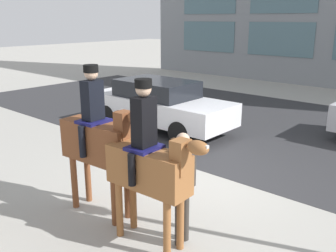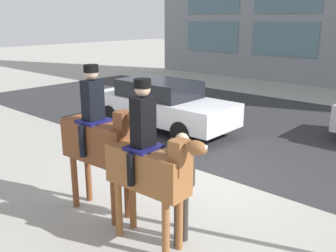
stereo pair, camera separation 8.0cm
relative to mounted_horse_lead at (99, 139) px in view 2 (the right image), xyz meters
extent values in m
plane|color=#9E9B93|center=(0.60, 2.13, -1.36)|extent=(80.00, 80.00, 0.00)
cube|color=#2D2D30|center=(0.60, 6.88, -1.35)|extent=(25.61, 8.50, 0.01)
cube|color=slate|center=(-8.41, 14.96, 0.88)|extent=(3.61, 0.02, 1.71)
cube|color=slate|center=(-3.90, 14.96, 0.88)|extent=(3.61, 0.02, 1.71)
cube|color=brown|center=(-0.03, 0.00, -0.06)|extent=(1.40, 0.53, 0.66)
cylinder|color=brown|center=(0.45, 0.19, -0.88)|extent=(0.11, 0.11, 0.96)
cylinder|color=brown|center=(0.47, -0.12, -0.88)|extent=(0.11, 0.11, 0.96)
cylinder|color=brown|center=(-0.54, 0.12, -0.88)|extent=(0.11, 0.11, 0.96)
cylinder|color=brown|center=(-0.52, -0.19, -0.88)|extent=(0.11, 0.11, 0.96)
cube|color=brown|center=(0.57, 0.04, 0.29)|extent=(0.22, 0.26, 0.52)
cube|color=#382314|center=(0.45, 0.03, 0.31)|extent=(0.05, 0.08, 0.46)
ellipsoid|color=brown|center=(0.86, 0.06, 0.50)|extent=(0.36, 0.22, 0.21)
cube|color=silver|center=(0.97, 0.07, 0.52)|extent=(0.13, 0.06, 0.08)
cylinder|color=#382314|center=(-0.76, -0.05, -0.17)|extent=(0.09, 0.09, 0.55)
cube|color=#14144C|center=(-0.10, -0.01, 0.29)|extent=(0.45, 0.51, 0.05)
cube|color=black|center=(-0.10, -0.01, 0.64)|extent=(0.24, 0.33, 0.65)
sphere|color=#D1A889|center=(-0.10, -0.01, 1.08)|extent=(0.22, 0.22, 0.22)
cylinder|color=black|center=(-0.10, -0.01, 1.15)|extent=(0.24, 0.24, 0.12)
cylinder|color=black|center=(-0.12, 0.26, 0.00)|extent=(0.11, 0.11, 0.53)
cylinder|color=black|center=(-0.08, -0.28, 0.00)|extent=(0.11, 0.11, 0.53)
cube|color=brown|center=(1.23, -0.11, -0.17)|extent=(1.33, 0.50, 0.59)
cylinder|color=brown|center=(1.70, 0.07, -0.91)|extent=(0.11, 0.11, 0.90)
cylinder|color=brown|center=(1.71, -0.24, -0.91)|extent=(0.11, 0.11, 0.90)
cylinder|color=brown|center=(0.76, 0.03, -0.91)|extent=(0.11, 0.11, 0.90)
cylinder|color=brown|center=(0.77, -0.28, -0.91)|extent=(0.11, 0.11, 0.90)
cube|color=brown|center=(1.81, -0.08, 0.16)|extent=(0.21, 0.25, 0.47)
cube|color=#382314|center=(1.69, -0.09, 0.18)|extent=(0.04, 0.08, 0.42)
ellipsoid|color=brown|center=(2.08, -0.07, 0.34)|extent=(0.32, 0.21, 0.19)
cube|color=silver|center=(2.18, -0.06, 0.36)|extent=(0.12, 0.05, 0.08)
cylinder|color=#382314|center=(0.54, -0.14, -0.27)|extent=(0.09, 0.09, 0.55)
cube|color=#14144C|center=(1.17, -0.11, 0.15)|extent=(0.41, 0.50, 0.05)
cube|color=black|center=(1.17, -0.11, 0.53)|extent=(0.23, 0.33, 0.71)
sphere|color=#D1A889|center=(1.17, -0.11, 0.99)|extent=(0.22, 0.22, 0.22)
cylinder|color=black|center=(1.17, -0.11, 1.07)|extent=(0.24, 0.24, 0.12)
cylinder|color=black|center=(1.16, 0.16, -0.11)|extent=(0.11, 0.11, 0.47)
cylinder|color=black|center=(1.18, -0.38, -0.11)|extent=(0.11, 0.11, 0.47)
cylinder|color=#332D28|center=(1.62, 0.13, -0.91)|extent=(0.13, 0.13, 0.89)
cylinder|color=#332D28|center=(1.60, 0.29, -0.91)|extent=(0.13, 0.13, 0.89)
cube|color=#332D28|center=(1.61, 0.21, -0.14)|extent=(0.27, 0.43, 0.65)
sphere|color=#D1A889|center=(1.61, 0.21, 0.28)|extent=(0.20, 0.20, 0.20)
cube|color=#332D28|center=(1.36, 0.00, 0.03)|extent=(0.56, 0.16, 0.09)
cone|color=orange|center=(1.02, -0.05, 0.03)|extent=(0.18, 0.07, 0.04)
cube|color=silver|center=(-2.76, 4.51, -0.70)|extent=(4.67, 1.75, 0.66)
cube|color=black|center=(-2.87, 4.51, -0.12)|extent=(2.33, 1.54, 0.50)
cylinder|color=black|center=(-1.31, 3.70, -1.03)|extent=(0.65, 0.21, 0.65)
cylinder|color=black|center=(-1.31, 5.31, -1.03)|extent=(0.65, 0.21, 0.65)
cylinder|color=black|center=(-4.20, 3.70, -1.03)|extent=(0.65, 0.21, 0.65)
cylinder|color=black|center=(-4.20, 5.31, -1.03)|extent=(0.65, 0.21, 0.65)
camera|label=1|loc=(4.73, -3.68, 1.92)|focal=40.00mm
camera|label=2|loc=(4.79, -3.63, 1.92)|focal=40.00mm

